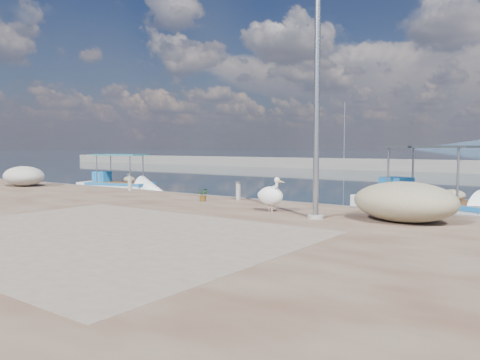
% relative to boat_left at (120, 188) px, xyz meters
% --- Properties ---
extents(ground, '(1400.00, 1400.00, 0.00)m').
position_rel_boat_left_xyz_m(ground, '(11.25, -7.62, -0.19)').
color(ground, '#162635').
rests_on(ground, ground).
extents(quay_patch, '(9.00, 7.00, 0.01)m').
position_rel_boat_left_xyz_m(quay_patch, '(12.25, -10.62, 0.31)').
color(quay_patch, gray).
rests_on(quay_patch, quay).
extents(breakwater, '(120.00, 2.20, 7.50)m').
position_rel_boat_left_xyz_m(breakwater, '(11.25, 32.38, 0.41)').
color(breakwater, gray).
rests_on(breakwater, ground).
extents(boat_left, '(5.29, 2.87, 2.42)m').
position_rel_boat_left_xyz_m(boat_left, '(0.00, 0.00, 0.00)').
color(boat_left, white).
rests_on(boat_left, ground).
extents(boat_right, '(6.43, 3.81, 2.94)m').
position_rel_boat_left_xyz_m(boat_right, '(16.72, 0.31, 0.04)').
color(boat_right, white).
rests_on(boat_right, ground).
extents(pelican, '(1.13, 0.73, 1.07)m').
position_rel_boat_left_xyz_m(pelican, '(13.47, -5.25, 0.81)').
color(pelican, tan).
rests_on(pelican, quay).
extents(lamp_post, '(0.44, 0.96, 7.00)m').
position_rel_boat_left_xyz_m(lamp_post, '(15.19, -5.63, 3.61)').
color(lamp_post, gray).
rests_on(lamp_post, quay).
extents(bollard_near, '(0.23, 0.23, 0.70)m').
position_rel_boat_left_xyz_m(bollard_near, '(10.74, -3.23, 0.69)').
color(bollard_near, gray).
rests_on(bollard_near, quay).
extents(bollard_far, '(0.26, 0.26, 0.78)m').
position_rel_boat_left_xyz_m(bollard_far, '(4.57, -3.14, 0.73)').
color(bollard_far, gray).
rests_on(bollard_far, quay).
extents(potted_plant, '(0.53, 0.49, 0.48)m').
position_rel_boat_left_xyz_m(potted_plant, '(9.98, -4.33, 0.55)').
color(potted_plant, '#33722D').
rests_on(potted_plant, quay).
extents(net_pile_c, '(2.71, 1.93, 1.06)m').
position_rel_boat_left_xyz_m(net_pile_c, '(17.33, -4.76, 0.84)').
color(net_pile_c, tan).
rests_on(net_pile_c, quay).
extents(net_pile_a, '(2.45, 1.78, 1.00)m').
position_rel_boat_left_xyz_m(net_pile_a, '(-1.77, -4.62, 0.81)').
color(net_pile_a, '#B6B3A8').
rests_on(net_pile_a, quay).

